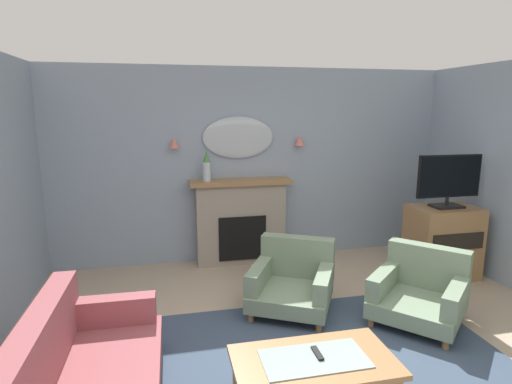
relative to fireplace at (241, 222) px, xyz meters
name	(u,v)px	position (x,y,z in m)	size (l,w,h in m)	color
wall_back	(253,165)	(0.22, 0.22, 0.75)	(6.43, 0.10, 2.64)	#8C9EB2
patterned_rug	(325,371)	(0.22, -2.57, -0.56)	(3.20, 2.40, 0.01)	#38475B
fireplace	(241,222)	(0.00, 0.00, 0.00)	(1.36, 0.36, 1.16)	gray
mantel_vase_left	(207,166)	(-0.45, -0.03, 0.79)	(0.10, 0.10, 0.41)	silver
wall_mirror	(238,138)	(0.00, 0.14, 1.14)	(0.96, 0.06, 0.56)	#B2BCC6
wall_sconce_left	(174,143)	(-0.85, 0.09, 1.09)	(0.14, 0.14, 0.14)	#D17066
wall_sconce_right	(300,141)	(0.85, 0.09, 1.09)	(0.14, 0.14, 0.14)	#D17066
coffee_table	(314,367)	(-0.05, -3.03, -0.19)	(1.10, 0.60, 0.45)	olive
tv_remote	(317,354)	(-0.01, -2.99, -0.12)	(0.04, 0.16, 0.02)	black
floral_couch	(78,378)	(-1.61, -2.71, -0.25)	(0.88, 1.73, 0.76)	#934C51
armchair_by_coffee_table	(293,280)	(0.30, -1.44, -0.27)	(1.09, 1.10, 0.71)	gray
armchair_in_corner	(420,291)	(1.47, -1.96, -0.27)	(1.15, 1.14, 0.71)	gray
tv_cabinet	(442,242)	(2.39, -1.03, -0.12)	(0.80, 0.58, 0.90)	olive
tv_flatscreen	(449,180)	(2.39, -1.05, 0.68)	(0.84, 0.24, 0.65)	black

